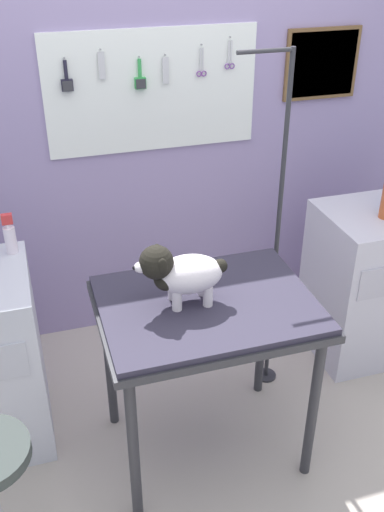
# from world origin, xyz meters

# --- Properties ---
(ground) EXTENTS (4.40, 4.00, 0.04)m
(ground) POSITION_xyz_m (0.00, 0.00, -0.02)
(ground) COLOR #BAADA2
(rear_wall_panel) EXTENTS (4.00, 0.11, 2.30)m
(rear_wall_panel) POSITION_xyz_m (0.01, 1.28, 1.16)
(rear_wall_panel) COLOR #9785B6
(rear_wall_panel) RESTS_ON ground
(grooming_table) EXTENTS (0.89, 0.67, 0.83)m
(grooming_table) POSITION_xyz_m (-0.10, 0.16, 0.74)
(grooming_table) COLOR #2D2D33
(grooming_table) RESTS_ON ground
(grooming_arm) EXTENTS (0.29, 0.11, 1.73)m
(grooming_arm) POSITION_xyz_m (0.36, 0.52, 0.81)
(grooming_arm) COLOR #2D2D33
(grooming_arm) RESTS_ON ground
(dog) EXTENTS (0.38, 0.19, 0.27)m
(dog) POSITION_xyz_m (-0.20, 0.18, 0.97)
(dog) COLOR white
(dog) RESTS_ON grooming_table
(cabinet_right) EXTENTS (0.68, 0.54, 0.86)m
(cabinet_right) POSITION_xyz_m (1.05, 0.62, 0.43)
(cabinet_right) COLOR silver
(cabinet_right) RESTS_ON ground
(shampoo_bottle) EXTENTS (0.05, 0.05, 0.19)m
(shampoo_bottle) POSITION_xyz_m (-0.83, 0.73, 0.95)
(shampoo_bottle) COLOR white
(shampoo_bottle) RESTS_ON counter_left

